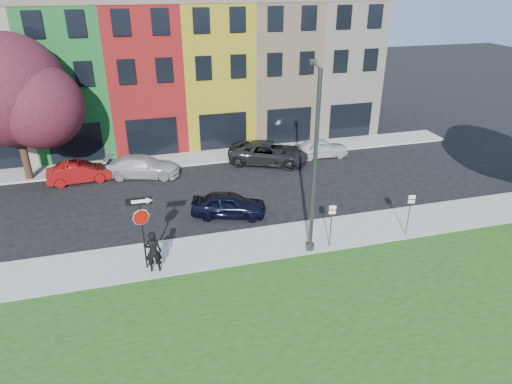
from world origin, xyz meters
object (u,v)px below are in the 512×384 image
object	(u,v)px
sedan_near	(229,204)
street_lamp	(314,164)
stop_sign	(141,219)
man	(153,252)

from	to	relation	value
sedan_near	street_lamp	bearing A→B (deg)	-127.04
sedan_near	street_lamp	xyz separation A→B (m)	(2.94, -4.20, 3.63)
stop_sign	sedan_near	xyz separation A→B (m)	(4.50, 3.91, -1.87)
sedan_near	street_lamp	size ratio (longest dim) A/B	0.51
stop_sign	man	distance (m)	1.53
stop_sign	man	size ratio (longest dim) A/B	1.79
sedan_near	man	bearing A→B (deg)	153.14
sedan_near	street_lamp	distance (m)	6.28
stop_sign	man	world-z (taller)	stop_sign
sedan_near	stop_sign	bearing A→B (deg)	148.91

